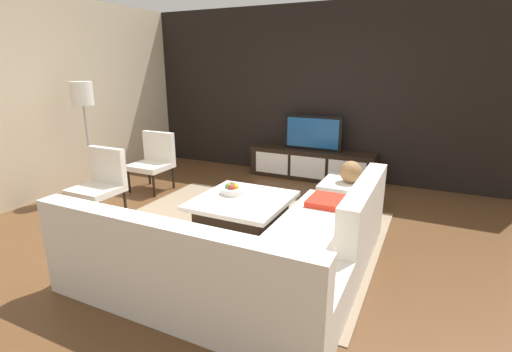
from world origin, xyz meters
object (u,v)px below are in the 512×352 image
at_px(accent_chair_near, 101,180).
at_px(decorative_ball, 351,172).
at_px(floor_lamp, 83,102).
at_px(ottoman, 349,197).
at_px(coffee_table, 243,213).
at_px(accent_chair_far, 154,158).
at_px(sectional_couch, 253,254).
at_px(fruit_bowl, 233,189).
at_px(media_console, 311,164).
at_px(television, 313,133).

distance_m(accent_chair_near, decorative_ball, 3.13).
bearing_deg(floor_lamp, accent_chair_near, -33.93).
relative_size(floor_lamp, ottoman, 2.33).
bearing_deg(coffee_table, decorative_ball, 47.61).
bearing_deg(decorative_ball, accent_chair_far, -173.42).
xyz_separation_m(ottoman, decorative_ball, (0.00, 0.00, 0.34)).
height_order(sectional_couch, fruit_bowl, sectional_couch).
bearing_deg(media_console, floor_lamp, -140.08).
relative_size(sectional_couch, decorative_ball, 8.46).
bearing_deg(coffee_table, accent_chair_near, -166.36).
xyz_separation_m(media_console, floor_lamp, (-2.62, -2.19, 1.11)).
bearing_deg(accent_chair_near, floor_lamp, 146.80).
distance_m(accent_chair_near, fruit_bowl, 1.65).
distance_m(accent_chair_near, floor_lamp, 1.28).
bearing_deg(floor_lamp, media_console, 39.92).
height_order(sectional_couch, accent_chair_far, accent_chair_far).
distance_m(fruit_bowl, accent_chair_far, 1.85).
height_order(coffee_table, floor_lamp, floor_lamp).
bearing_deg(accent_chair_far, accent_chair_near, -92.41).
relative_size(coffee_table, accent_chair_far, 1.24).
xyz_separation_m(media_console, coffee_table, (-0.10, -2.30, -0.05)).
height_order(television, accent_chair_near, television).
bearing_deg(media_console, fruit_bowl, -97.34).
bearing_deg(accent_chair_far, media_console, 26.81).
bearing_deg(accent_chair_far, floor_lamp, -143.74).
bearing_deg(coffee_table, ottoman, 47.61).
relative_size(floor_lamp, fruit_bowl, 5.84).
relative_size(coffee_table, fruit_bowl, 3.84).
bearing_deg(fruit_bowl, sectional_couch, -53.21).
xyz_separation_m(fruit_bowl, decorative_ball, (1.18, 0.99, 0.11)).
bearing_deg(decorative_ball, floor_lamp, -164.33).
relative_size(television, sectional_couch, 0.41).
xyz_separation_m(sectional_couch, floor_lamp, (-3.14, 1.06, 1.08)).
relative_size(ottoman, fruit_bowl, 2.50).
bearing_deg(coffee_table, media_console, 87.51).
bearing_deg(decorative_ball, coffee_table, -132.39).
bearing_deg(fruit_bowl, accent_chair_far, 159.35).
xyz_separation_m(television, accent_chair_near, (-1.84, -2.72, -0.30)).
height_order(floor_lamp, accent_chair_far, floor_lamp).
relative_size(accent_chair_near, accent_chair_far, 1.00).
bearing_deg(fruit_bowl, coffee_table, -28.86).
bearing_deg(sectional_couch, media_console, 98.94).
height_order(television, coffee_table, television).
bearing_deg(accent_chair_far, coffee_table, -32.13).
relative_size(television, floor_lamp, 0.59).
xyz_separation_m(sectional_couch, coffee_table, (-0.61, 0.96, -0.08)).
bearing_deg(decorative_ball, ottoman, 0.00).
xyz_separation_m(media_console, ottoman, (0.89, -1.21, -0.05)).
bearing_deg(accent_chair_far, decorative_ball, -4.08).
relative_size(media_console, ottoman, 2.96).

